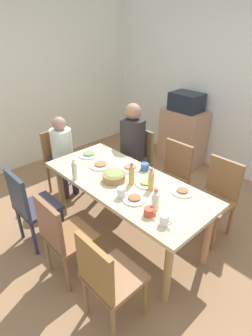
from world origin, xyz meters
TOP-DOWN VIEW (x-y plane):
  - ground_plane at (0.00, 0.00)m, footprint 5.80×5.80m
  - wall_back at (0.00, 2.27)m, footprint 5.07×0.12m
  - wall_left at (-2.48, 0.00)m, footprint 0.12×4.67m
  - dining_table at (0.00, 0.00)m, footprint 1.85×0.81m
  - chair_0 at (0.62, 0.78)m, footprint 0.40×0.40m
  - chair_1 at (-1.30, 0.00)m, footprint 0.40×0.40m
  - person_1 at (-1.21, 0.00)m, footprint 0.30×0.30m
  - chair_2 at (0.00, 0.78)m, footprint 0.40×0.40m
  - chair_3 at (-0.62, -0.78)m, footprint 0.40×0.40m
  - chair_4 at (0.62, -0.78)m, footprint 0.40×0.40m
  - chair_5 at (0.00, -0.78)m, footprint 0.40×0.40m
  - chair_6 at (-0.62, 0.78)m, footprint 0.40×0.40m
  - person_6 at (-0.62, 0.69)m, footprint 0.33×0.33m
  - plate_0 at (0.18, 0.10)m, footprint 0.21×0.21m
  - plate_1 at (-0.74, 0.08)m, footprint 0.26×0.26m
  - plate_2 at (-0.43, 0.01)m, footprint 0.26×0.26m
  - plate_3 at (0.52, 0.25)m, footprint 0.21×0.21m
  - plate_4 at (-0.16, 0.22)m, footprint 0.25×0.25m
  - plate_5 at (0.29, -0.17)m, footprint 0.22×0.22m
  - bowl_0 at (-0.09, -0.08)m, footprint 0.23×0.23m
  - cup_0 at (0.18, -0.22)m, footprint 0.11×0.08m
  - cup_1 at (-0.02, 0.30)m, footprint 0.12×0.09m
  - cup_2 at (0.69, -0.23)m, footprint 0.11×0.08m
  - cup_3 at (0.53, -0.24)m, footprint 0.12×0.09m
  - bottle_0 at (-0.39, -0.35)m, footprint 0.05×0.05m
  - bottle_1 at (0.51, -0.13)m, footprint 0.07×0.07m
  - bottle_2 at (0.08, 0.00)m, footprint 0.05×0.05m
  - bottle_3 at (0.28, 0.06)m, footprint 0.06×0.06m
  - side_cabinet at (-0.71, 1.97)m, footprint 0.70×0.44m
  - microwave at (-0.71, 1.97)m, footprint 0.48×0.36m

SIDE VIEW (x-z plane):
  - ground_plane at x=0.00m, z-range 0.00..0.00m
  - side_cabinet at x=-0.71m, z-range 0.00..0.90m
  - chair_0 at x=0.62m, z-range 0.06..0.96m
  - chair_1 at x=-1.30m, z-range 0.06..0.96m
  - chair_2 at x=0.00m, z-range 0.06..0.96m
  - chair_3 at x=-0.62m, z-range 0.06..0.96m
  - chair_4 at x=0.62m, z-range 0.06..0.96m
  - chair_5 at x=0.00m, z-range 0.06..0.96m
  - chair_6 at x=-0.62m, z-range 0.06..0.96m
  - dining_table at x=0.00m, z-range 0.28..1.02m
  - person_1 at x=-1.21m, z-range 0.10..1.23m
  - plate_4 at x=-0.16m, z-range 0.74..0.78m
  - plate_5 at x=0.29m, z-range 0.74..0.78m
  - plate_0 at x=0.18m, z-range 0.74..0.78m
  - plate_1 at x=-0.74m, z-range 0.74..0.78m
  - plate_2 at x=-0.43m, z-range 0.74..0.78m
  - plate_3 at x=0.52m, z-range 0.74..0.78m
  - person_6 at x=-0.62m, z-range 0.13..1.41m
  - cup_3 at x=0.53m, z-range 0.74..0.82m
  - cup_1 at x=-0.02m, z-range 0.74..0.82m
  - cup_2 at x=0.69m, z-range 0.74..0.83m
  - bowl_0 at x=-0.09m, z-range 0.74..0.84m
  - cup_0 at x=0.18m, z-range 0.74..0.84m
  - bottle_1 at x=0.51m, z-range 0.74..0.93m
  - bottle_0 at x=-0.39m, z-range 0.74..0.96m
  - bottle_3 at x=0.28m, z-range 0.74..0.97m
  - bottle_2 at x=0.08m, z-range 0.74..0.97m
  - microwave at x=-0.71m, z-range 0.90..1.18m
  - wall_back at x=0.00m, z-range 0.00..2.60m
  - wall_left at x=-2.48m, z-range 0.00..2.60m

